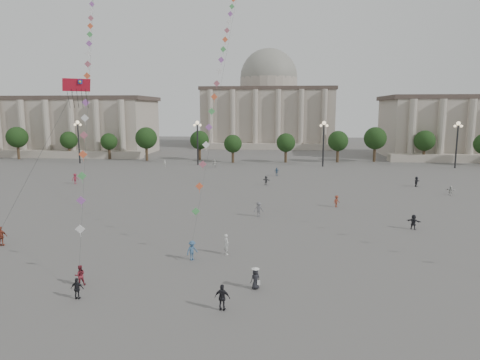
{
  "coord_description": "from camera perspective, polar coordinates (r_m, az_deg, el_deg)",
  "views": [
    {
      "loc": [
        5.33,
        -31.78,
        13.23
      ],
      "look_at": [
        1.02,
        12.0,
        6.0
      ],
      "focal_mm": 32.0,
      "sensor_mm": 36.0,
      "label": 1
    }
  ],
  "objects": [
    {
      "name": "lamp_post_mid_east",
      "position": [
        102.41,
        11.09,
        5.87
      ],
      "size": [
        2.0,
        0.9,
        10.65
      ],
      "color": "#262628",
      "rests_on": "ground"
    },
    {
      "name": "dragon_kite",
      "position": [
        38.84,
        -21.01,
        10.56
      ],
      "size": [
        6.2,
        2.48,
        17.41
      ],
      "color": "#B71327",
      "rests_on": "ground"
    },
    {
      "name": "person_crowd_12",
      "position": [
        76.07,
        3.51,
        -0.06
      ],
      "size": [
        1.59,
        1.19,
        1.67
      ],
      "primitive_type": "imported",
      "rotation": [
        0.0,
        0.0,
        2.63
      ],
      "color": "#57575B",
      "rests_on": "ground"
    },
    {
      "name": "ground",
      "position": [
        34.84,
        -3.7,
        -13.01
      ],
      "size": [
        360.0,
        360.0,
        0.0
      ],
      "primitive_type": "plane",
      "color": "#52504D",
      "rests_on": "ground"
    },
    {
      "name": "person_crowd_6",
      "position": [
        53.61,
        2.51,
        -3.93
      ],
      "size": [
        1.32,
        0.91,
        1.88
      ],
      "primitive_type": "imported",
      "rotation": [
        0.0,
        0.0,
        0.19
      ],
      "color": "slate",
      "rests_on": "ground"
    },
    {
      "name": "person_crowd_0",
      "position": [
        86.96,
        4.9,
        1.12
      ],
      "size": [
        1.07,
        0.67,
        1.7
      ],
      "primitive_type": "imported",
      "rotation": [
        0.0,
        0.0,
        0.28
      ],
      "color": "#355478",
      "rests_on": "ground"
    },
    {
      "name": "tourist_0",
      "position": [
        48.4,
        -29.24,
        -6.56
      ],
      "size": [
        1.18,
        0.61,
        1.94
      ],
      "primitive_type": "imported",
      "rotation": [
        0.0,
        0.0,
        3.26
      ],
      "color": "brown",
      "rests_on": "ground"
    },
    {
      "name": "kite_train_west",
      "position": [
        61.77,
        -19.3,
        18.19
      ],
      "size": [
        19.03,
        48.77,
        66.64
      ],
      "color": "#3F3F3F",
      "rests_on": "ground"
    },
    {
      "name": "person_crowd_9",
      "position": [
        80.54,
        22.46,
        -0.2
      ],
      "size": [
        1.43,
        1.61,
        1.76
      ],
      "primitive_type": "imported",
      "rotation": [
        0.0,
        0.0,
        0.9
      ],
      "color": "black",
      "rests_on": "ground"
    },
    {
      "name": "hall_west",
      "position": [
        149.24,
        -27.13,
        6.47
      ],
      "size": [
        84.0,
        26.22,
        17.2
      ],
      "color": "#ADA191",
      "rests_on": "ground"
    },
    {
      "name": "kite_flyer_1",
      "position": [
        38.72,
        -6.4,
        -9.31
      ],
      "size": [
        1.26,
        1.3,
        1.78
      ],
      "primitive_type": "imported",
      "rotation": [
        0.0,
        0.0,
        0.84
      ],
      "color": "#385B80",
      "rests_on": "ground"
    },
    {
      "name": "lamp_post_far_west",
      "position": [
        113.7,
        -20.77,
        5.77
      ],
      "size": [
        2.0,
        0.9,
        10.65
      ],
      "color": "#262628",
      "rests_on": "ground"
    },
    {
      "name": "person_crowd_2",
      "position": [
        82.59,
        -21.12,
        0.16
      ],
      "size": [
        1.35,
        1.4,
        1.91
      ],
      "primitive_type": "imported",
      "rotation": [
        0.0,
        0.0,
        0.86
      ],
      "color": "maroon",
      "rests_on": "ground"
    },
    {
      "name": "kite_flyer_0",
      "position": [
        35.46,
        -20.56,
        -11.81
      ],
      "size": [
        0.97,
        0.91,
        1.6
      ],
      "primitive_type": "imported",
      "rotation": [
        0.0,
        0.0,
        3.67
      ],
      "color": "maroon",
      "rests_on": "ground"
    },
    {
      "name": "person_crowd_8",
      "position": [
        60.26,
        12.75,
        -2.78
      ],
      "size": [
        1.21,
        1.14,
        1.64
      ],
      "primitive_type": "imported",
      "rotation": [
        0.0,
        0.0,
        0.68
      ],
      "color": "brown",
      "rests_on": "ground"
    },
    {
      "name": "lamp_post_far_east",
      "position": [
        109.4,
        27.0,
        5.24
      ],
      "size": [
        2.0,
        0.9,
        10.65
      ],
      "color": "#262628",
      "rests_on": "ground"
    },
    {
      "name": "person_crowd_7",
      "position": [
        74.79,
        26.26,
        -1.25
      ],
      "size": [
        1.44,
        0.98,
        1.49
      ],
      "primitive_type": "imported",
      "rotation": [
        0.0,
        0.0,
        2.71
      ],
      "color": "silver",
      "rests_on": "ground"
    },
    {
      "name": "kite_train_mid",
      "position": [
        66.05,
        -1.2,
        21.04
      ],
      "size": [
        1.11,
        53.43,
        71.37
      ],
      "color": "#3F3F3F",
      "rests_on": "ground"
    },
    {
      "name": "tree_row",
      "position": [
        110.19,
        2.85,
        5.24
      ],
      "size": [
        137.12,
        5.12,
        8.0
      ],
      "color": "#382C1C",
      "rests_on": "ground"
    },
    {
      "name": "person_crowd_10",
      "position": [
        102.38,
        -9.97,
        2.21
      ],
      "size": [
        0.5,
        0.65,
        1.57
      ],
      "primitive_type": "imported",
      "rotation": [
        0.0,
        0.0,
        1.81
      ],
      "color": "silver",
      "rests_on": "ground"
    },
    {
      "name": "hat_person",
      "position": [
        32.7,
        2.08,
        -12.94
      ],
      "size": [
        0.92,
        0.86,
        1.69
      ],
      "color": "black",
      "rests_on": "ground"
    },
    {
      "name": "lamp_post_mid_west",
      "position": [
        103.96,
        -5.69,
        6.05
      ],
      "size": [
        2.0,
        0.9,
        10.65
      ],
      "color": "#262628",
      "rests_on": "ground"
    },
    {
      "name": "person_crowd_4",
      "position": [
        99.58,
        -3.42,
        2.2
      ],
      "size": [
        1.48,
        1.58,
        1.77
      ],
      "primitive_type": "imported",
      "rotation": [
        0.0,
        0.0,
        3.99
      ],
      "color": "silver",
      "rests_on": "ground"
    },
    {
      "name": "hall_central",
      "position": [
        161.09,
        3.78,
        9.67
      ],
      "size": [
        48.3,
        34.3,
        35.5
      ],
      "color": "#ADA191",
      "rests_on": "ground"
    },
    {
      "name": "tourist_1",
      "position": [
        29.48,
        -2.36,
        -15.38
      ],
      "size": [
        1.12,
        0.6,
        1.81
      ],
      "primitive_type": "imported",
      "rotation": [
        0.0,
        0.0,
        2.99
      ],
      "color": "black",
      "rests_on": "ground"
    },
    {
      "name": "person_crowd_3",
      "position": [
        51.76,
        22.13,
        -5.21
      ],
      "size": [
        1.62,
        1.2,
        1.7
      ],
      "primitive_type": "imported",
      "rotation": [
        0.0,
        0.0,
        2.64
      ],
      "color": "black",
      "rests_on": "ground"
    },
    {
      "name": "tourist_4",
      "position": [
        33.14,
        -20.88,
        -13.38
      ],
      "size": [
        0.92,
        0.41,
        1.56
      ],
      "primitive_type": "imported",
      "rotation": [
        0.0,
        0.0,
        3.17
      ],
      "color": "black",
      "rests_on": "ground"
    },
    {
      "name": "person_crowd_13",
      "position": [
        39.95,
        -1.82,
        -8.55
      ],
      "size": [
        0.7,
        0.83,
        1.93
      ],
      "primitive_type": "imported",
      "rotation": [
        0.0,
        0.0,
        1.98
      ],
      "color": "silver",
      "rests_on": "ground"
    }
  ]
}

